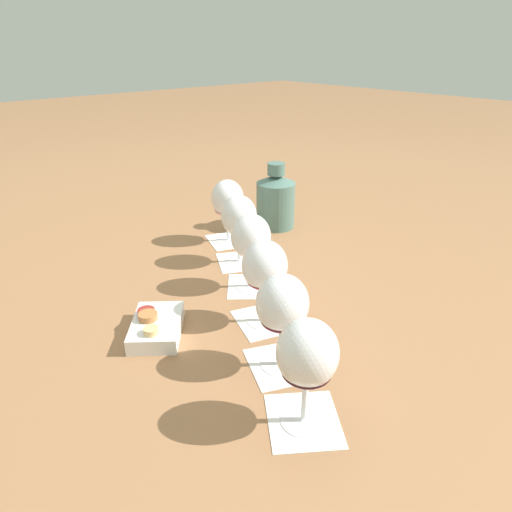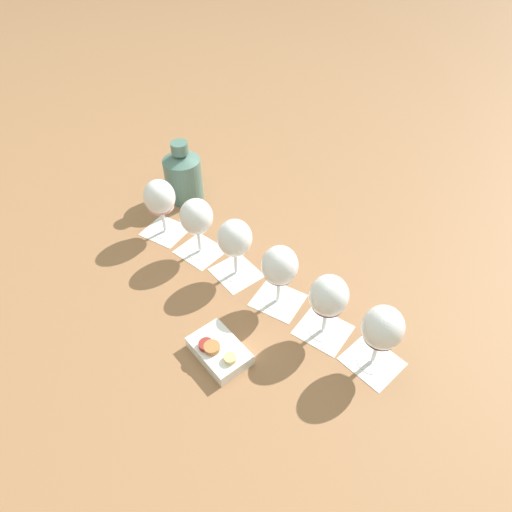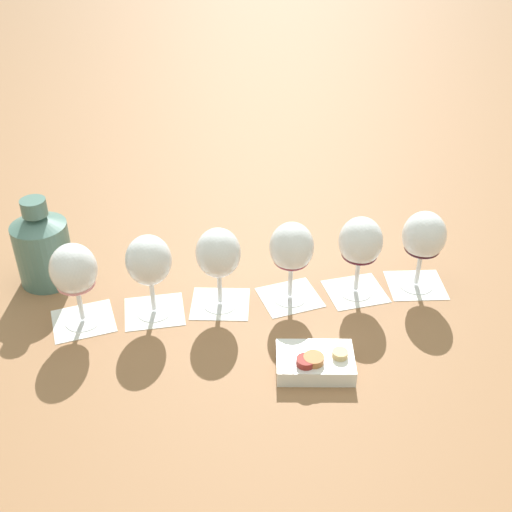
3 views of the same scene
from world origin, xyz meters
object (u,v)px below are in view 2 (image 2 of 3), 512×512
wine_glass_3 (280,268)px  ceramic_vase (183,175)px  wine_glass_4 (328,298)px  snack_dish (219,351)px  wine_glass_5 (382,330)px  wine_glass_0 (160,199)px  wine_glass_1 (197,219)px  wine_glass_2 (235,241)px

wine_glass_3 → ceramic_vase: (-0.35, 0.37, -0.03)m
wine_glass_4 → snack_dish: wine_glass_4 is taller
wine_glass_3 → wine_glass_5: bearing=-30.0°
ceramic_vase → snack_dish: bearing=-65.6°
ceramic_vase → wine_glass_4: bearing=-42.9°
wine_glass_0 → ceramic_vase: bearing=87.6°
wine_glass_1 → wine_glass_5: bearing=-29.7°
wine_glass_0 → ceramic_vase: (0.01, 0.17, -0.03)m
wine_glass_3 → ceramic_vase: size_ratio=0.90×
wine_glass_5 → wine_glass_2: bearing=149.9°
wine_glass_3 → ceramic_vase: bearing=133.9°
wine_glass_2 → wine_glass_5: bearing=-30.1°
wine_glass_4 → snack_dish: 0.27m
ceramic_vase → wine_glass_0: bearing=-92.4°
wine_glass_3 → wine_glass_4: (0.12, -0.07, 0.00)m
wine_glass_4 → snack_dish: bearing=-152.9°
wine_glass_2 → ceramic_vase: size_ratio=0.90×
wine_glass_5 → ceramic_vase: ceramic_vase is taller
wine_glass_0 → wine_glass_1: size_ratio=1.00×
wine_glass_0 → wine_glass_2: (0.24, -0.12, -0.00)m
wine_glass_2 → wine_glass_3: (0.12, -0.07, 0.00)m
wine_glass_0 → wine_glass_2: bearing=-27.4°
wine_glass_2 → wine_glass_3: bearing=-30.4°
wine_glass_5 → wine_glass_4: bearing=150.6°
wine_glass_0 → wine_glass_4: 0.55m
wine_glass_1 → wine_glass_0: bearing=153.3°
wine_glass_2 → wine_glass_5: 0.41m
wine_glass_0 → snack_dish: bearing=-55.8°
wine_glass_3 → wine_glass_5: (0.23, -0.13, 0.00)m
wine_glass_1 → wine_glass_4: same height
wine_glass_0 → snack_dish: wine_glass_0 is taller
wine_glass_1 → wine_glass_5: 0.54m
wine_glass_4 → ceramic_vase: ceramic_vase is taller
wine_glass_1 → wine_glass_2: size_ratio=1.00×
ceramic_vase → snack_dish: ceramic_vase is taller
wine_glass_0 → wine_glass_2: same height
wine_glass_0 → wine_glass_3: 0.41m
wine_glass_1 → snack_dish: size_ratio=1.06×
wine_glass_1 → ceramic_vase: (-0.11, 0.23, -0.03)m
wine_glass_2 → wine_glass_4: 0.28m
wine_glass_1 → wine_glass_5: same height
wine_glass_3 → wine_glass_0: bearing=151.5°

